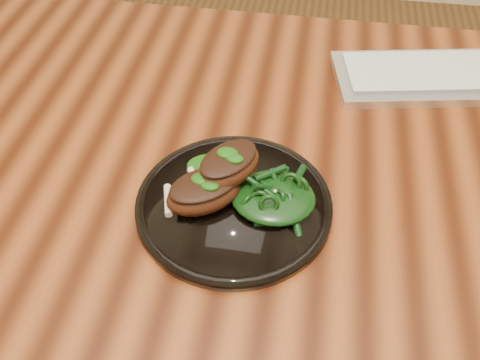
# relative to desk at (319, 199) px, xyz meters

# --- Properties ---
(desk) EXTENTS (1.60, 0.80, 0.75)m
(desk) POSITION_rel_desk_xyz_m (0.00, 0.00, 0.00)
(desk) COLOR #381507
(desk) RESTS_ON ground
(plate) EXTENTS (0.25, 0.25, 0.02)m
(plate) POSITION_rel_desk_xyz_m (-0.11, -0.11, 0.09)
(plate) COLOR black
(plate) RESTS_ON desk
(lamb_chop_front) EXTENTS (0.12, 0.11, 0.04)m
(lamb_chop_front) POSITION_rel_desk_xyz_m (-0.15, -0.12, 0.12)
(lamb_chop_front) COLOR #3E1A0C
(lamb_chop_front) RESTS_ON plate
(lamb_chop_back) EXTENTS (0.10, 0.11, 0.04)m
(lamb_chop_back) POSITION_rel_desk_xyz_m (-0.12, -0.09, 0.14)
(lamb_chop_back) COLOR #3E1A0C
(lamb_chop_back) RESTS_ON plate
(herb_smear) EXTENTS (0.08, 0.06, 0.01)m
(herb_smear) POSITION_rel_desk_xyz_m (-0.15, -0.06, 0.10)
(herb_smear) COLOR #0B3F06
(herb_smear) RESTS_ON plate
(greens_heap) EXTENTS (0.11, 0.10, 0.04)m
(greens_heap) POSITION_rel_desk_xyz_m (-0.06, -0.11, 0.12)
(greens_heap) COLOR black
(greens_heap) RESTS_ON plate
(keyboard) EXTENTS (0.49, 0.23, 0.02)m
(keyboard) POSITION_rel_desk_xyz_m (0.24, 0.23, 0.09)
(keyboard) COLOR silver
(keyboard) RESTS_ON desk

